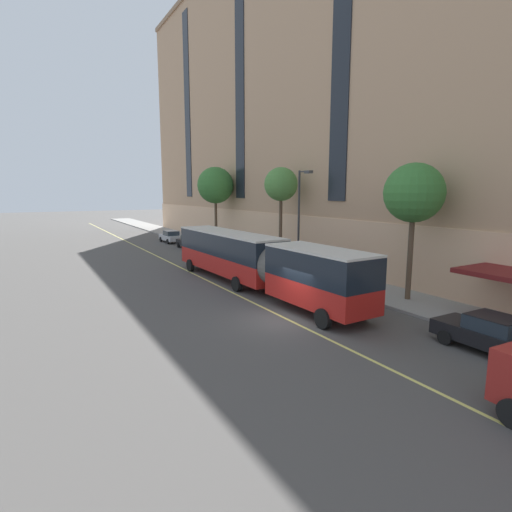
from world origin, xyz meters
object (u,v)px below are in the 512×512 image
Objects in this scene: city_bus at (254,259)px; street_tree_mid_block at (414,194)px; street_tree_far_uptown at (281,185)px; street_lamp at (300,213)px; street_tree_far_downtown at (215,186)px; parked_car_silver_7 at (171,236)px; parked_car_black_5 at (189,242)px; parked_car_green_6 at (211,249)px; parked_car_silver_1 at (321,282)px; parked_car_black_4 at (490,333)px; parked_car_white_2 at (246,258)px.

city_bus is 10.65m from street_tree_mid_block.
street_tree_far_uptown is 5.73m from street_lamp.
street_lamp is at bearing -94.70° from street_tree_far_downtown.
parked_car_black_5 is at bearing -89.46° from parked_car_silver_7.
parked_car_green_6 is 10.49m from street_tree_far_uptown.
parked_car_green_6 is at bearing 90.02° from parked_car_silver_1.
street_tree_far_downtown reaches higher than parked_car_green_6.
parked_car_silver_7 is (-0.09, 41.25, 0.00)m from parked_car_black_4.
parked_car_black_4 is at bearing -89.72° from parked_car_silver_1.
city_bus is 2.52× the size of street_lamp.
parked_car_white_2 is at bearing -89.24° from parked_car_black_5.
parked_car_black_5 is (-0.03, 34.69, 0.00)m from parked_car_black_4.
street_tree_far_uptown reaches higher than parked_car_black_5.
city_bus is at bearing -114.60° from parked_car_white_2.
parked_car_silver_1 is 0.59× the size of street_tree_mid_block.
parked_car_silver_1 and parked_car_black_5 have the same top height.
city_bus is 4.71m from parked_car_silver_1.
street_tree_mid_block is at bearing -77.32° from parked_car_white_2.
parked_car_green_6 is (3.08, 14.34, -1.30)m from city_bus.
street_tree_mid_block is (3.45, -3.91, 5.63)m from parked_car_silver_1.
parked_car_black_4 is 0.53× the size of street_tree_mid_block.
street_tree_far_downtown is at bearing 61.21° from parked_car_green_6.
street_tree_far_downtown is (3.42, 0.01, 6.44)m from parked_car_black_5.
street_tree_far_downtown is (3.48, -6.55, 6.44)m from parked_car_silver_7.
parked_car_white_2 and parked_car_black_4 have the same top height.
parked_car_white_2 is 13.42m from parked_car_black_5.
street_lamp reaches higher than parked_car_black_5.
parked_car_green_6 is at bearing -90.31° from parked_car_black_5.
parked_car_black_5 is at bearing 90.76° from parked_car_white_2.
parked_car_white_2 is at bearing -88.29° from parked_car_green_6.
street_lamp is at bearing 69.14° from parked_car_silver_1.
street_tree_far_downtown is at bearing 90.00° from street_tree_mid_block.
parked_car_silver_7 is at bearing 95.78° from street_tree_mid_block.
parked_car_black_5 is 7.29m from street_tree_far_downtown.
street_tree_far_uptown reaches higher than city_bus.
parked_car_silver_1 is 1.03× the size of parked_car_silver_7.
city_bus is 4.37× the size of parked_car_black_5.
parked_car_green_6 and parked_car_silver_7 have the same top height.
street_tree_mid_block reaches higher than parked_car_black_4.
parked_car_black_5 is (-0.18, 13.42, 0.00)m from parked_car_white_2.
parked_car_white_2 is at bearing 65.40° from city_bus.
street_tree_far_downtown is 19.19m from street_lamp.
street_tree_mid_block reaches higher than city_bus.
street_tree_far_downtown is at bearing 84.42° from parked_car_black_4.
street_tree_far_downtown is at bearing 85.30° from street_lamp.
parked_car_silver_1 is 6.72m from street_lamp.
street_lamp reaches higher than city_bus.
city_bus is 2.35× the size of street_tree_far_uptown.
parked_car_black_5 is at bearing 81.42° from city_bus.
street_tree_mid_block reaches higher than street_lamp.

